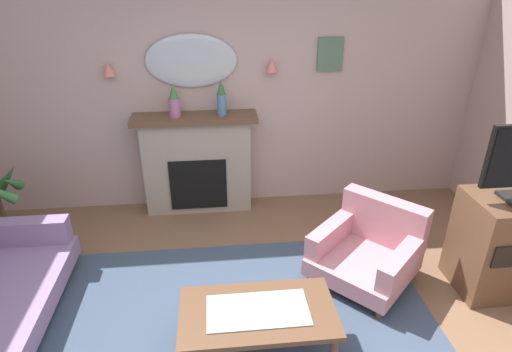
{
  "coord_description": "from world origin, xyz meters",
  "views": [
    {
      "loc": [
        -0.13,
        -2.2,
        2.59
      ],
      "look_at": [
        0.23,
        1.2,
        0.9
      ],
      "focal_mm": 29.61,
      "sensor_mm": 36.0,
      "label": 1
    }
  ],
  "objects_px": {
    "mantel_vase_centre": "(221,98)",
    "armchair_beside_couch": "(369,248)",
    "wall_sconce_left": "(108,69)",
    "framed_picture": "(330,54)",
    "tv_cabinet": "(508,244)",
    "fireplace": "(198,165)",
    "wall_mirror": "(191,61)",
    "wall_sconce_right": "(272,65)",
    "coffee_table": "(258,317)",
    "potted_plant_corner_palm": "(1,208)",
    "mantel_vase_left": "(174,102)"
  },
  "relations": [
    {
      "from": "mantel_vase_centre",
      "to": "armchair_beside_couch",
      "type": "distance_m",
      "value": 2.14
    },
    {
      "from": "wall_sconce_left",
      "to": "framed_picture",
      "type": "height_order",
      "value": "framed_picture"
    },
    {
      "from": "mantel_vase_centre",
      "to": "tv_cabinet",
      "type": "xyz_separation_m",
      "value": [
        2.39,
        -1.63,
        -0.9
      ]
    },
    {
      "from": "fireplace",
      "to": "wall_mirror",
      "type": "xyz_separation_m",
      "value": [
        0.0,
        0.14,
        1.14
      ]
    },
    {
      "from": "wall_sconce_left",
      "to": "framed_picture",
      "type": "relative_size",
      "value": 0.39
    },
    {
      "from": "wall_sconce_right",
      "to": "armchair_beside_couch",
      "type": "xyz_separation_m",
      "value": [
        0.72,
        -1.49,
        -1.35
      ]
    },
    {
      "from": "wall_sconce_left",
      "to": "tv_cabinet",
      "type": "relative_size",
      "value": 0.16
    },
    {
      "from": "wall_sconce_right",
      "to": "tv_cabinet",
      "type": "distance_m",
      "value": 2.82
    },
    {
      "from": "armchair_beside_couch",
      "to": "wall_mirror",
      "type": "bearing_deg",
      "value": 135.39
    },
    {
      "from": "wall_mirror",
      "to": "coffee_table",
      "type": "bearing_deg",
      "value": -79.1
    },
    {
      "from": "mantel_vase_centre",
      "to": "wall_sconce_left",
      "type": "xyz_separation_m",
      "value": [
        -1.15,
        0.12,
        0.31
      ]
    },
    {
      "from": "armchair_beside_couch",
      "to": "potted_plant_corner_palm",
      "type": "bearing_deg",
      "value": 166.03
    },
    {
      "from": "fireplace",
      "to": "potted_plant_corner_palm",
      "type": "bearing_deg",
      "value": -165.04
    },
    {
      "from": "wall_sconce_left",
      "to": "tv_cabinet",
      "type": "xyz_separation_m",
      "value": [
        3.54,
        -1.75,
        -1.21
      ]
    },
    {
      "from": "armchair_beside_couch",
      "to": "coffee_table",
      "type": "bearing_deg",
      "value": -143.73
    },
    {
      "from": "wall_sconce_right",
      "to": "tv_cabinet",
      "type": "relative_size",
      "value": 0.16
    },
    {
      "from": "mantel_vase_left",
      "to": "armchair_beside_couch",
      "type": "height_order",
      "value": "mantel_vase_left"
    },
    {
      "from": "coffee_table",
      "to": "tv_cabinet",
      "type": "xyz_separation_m",
      "value": [
        2.24,
        0.56,
        0.07
      ]
    },
    {
      "from": "wall_sconce_left",
      "to": "potted_plant_corner_palm",
      "type": "bearing_deg",
      "value": -151.03
    },
    {
      "from": "fireplace",
      "to": "mantel_vase_left",
      "type": "bearing_deg",
      "value": -171.94
    },
    {
      "from": "wall_sconce_left",
      "to": "fireplace",
      "type": "bearing_deg",
      "value": -6.16
    },
    {
      "from": "mantel_vase_left",
      "to": "potted_plant_corner_palm",
      "type": "xyz_separation_m",
      "value": [
        -1.76,
        -0.5,
        -0.89
      ]
    },
    {
      "from": "mantel_vase_left",
      "to": "mantel_vase_centre",
      "type": "xyz_separation_m",
      "value": [
        0.5,
        0.0,
        0.03
      ]
    },
    {
      "from": "mantel_vase_left",
      "to": "potted_plant_corner_palm",
      "type": "height_order",
      "value": "mantel_vase_left"
    },
    {
      "from": "potted_plant_corner_palm",
      "to": "fireplace",
      "type": "bearing_deg",
      "value": 14.96
    },
    {
      "from": "coffee_table",
      "to": "tv_cabinet",
      "type": "height_order",
      "value": "tv_cabinet"
    },
    {
      "from": "wall_mirror",
      "to": "mantel_vase_centre",
      "type": "bearing_deg",
      "value": -29.54
    },
    {
      "from": "wall_sconce_left",
      "to": "armchair_beside_couch",
      "type": "bearing_deg",
      "value": -31.74
    },
    {
      "from": "coffee_table",
      "to": "potted_plant_corner_palm",
      "type": "distance_m",
      "value": 2.95
    },
    {
      "from": "mantel_vase_centre",
      "to": "coffee_table",
      "type": "relative_size",
      "value": 0.35
    },
    {
      "from": "fireplace",
      "to": "wall_sconce_right",
      "type": "xyz_separation_m",
      "value": [
        0.85,
        0.09,
        1.09
      ]
    },
    {
      "from": "wall_sconce_left",
      "to": "wall_mirror",
      "type": "bearing_deg",
      "value": 3.37
    },
    {
      "from": "framed_picture",
      "to": "coffee_table",
      "type": "bearing_deg",
      "value": -113.81
    },
    {
      "from": "wall_mirror",
      "to": "wall_sconce_right",
      "type": "relative_size",
      "value": 6.86
    },
    {
      "from": "mantel_vase_centre",
      "to": "coffee_table",
      "type": "xyz_separation_m",
      "value": [
        0.15,
        -2.19,
        -0.97
      ]
    },
    {
      "from": "potted_plant_corner_palm",
      "to": "coffee_table",
      "type": "bearing_deg",
      "value": -35.0
    },
    {
      "from": "mantel_vase_left",
      "to": "armchair_beside_couch",
      "type": "distance_m",
      "value": 2.46
    },
    {
      "from": "wall_sconce_right",
      "to": "framed_picture",
      "type": "bearing_deg",
      "value": 5.27
    },
    {
      "from": "wall_mirror",
      "to": "coffee_table",
      "type": "height_order",
      "value": "wall_mirror"
    },
    {
      "from": "fireplace",
      "to": "mantel_vase_centre",
      "type": "bearing_deg",
      "value": -5.39
    },
    {
      "from": "framed_picture",
      "to": "potted_plant_corner_palm",
      "type": "relative_size",
      "value": 0.4
    },
    {
      "from": "potted_plant_corner_palm",
      "to": "wall_sconce_right",
      "type": "bearing_deg",
      "value": 12.35
    },
    {
      "from": "mantel_vase_left",
      "to": "framed_picture",
      "type": "bearing_deg",
      "value": 6.04
    },
    {
      "from": "mantel_vase_centre",
      "to": "wall_sconce_right",
      "type": "bearing_deg",
      "value": 12.31
    },
    {
      "from": "coffee_table",
      "to": "framed_picture",
      "type": "bearing_deg",
      "value": 66.19
    },
    {
      "from": "wall_mirror",
      "to": "wall_sconce_left",
      "type": "height_order",
      "value": "wall_mirror"
    },
    {
      "from": "framed_picture",
      "to": "tv_cabinet",
      "type": "xyz_separation_m",
      "value": [
        1.19,
        -1.81,
        -1.3
      ]
    },
    {
      "from": "mantel_vase_centre",
      "to": "wall_sconce_right",
      "type": "relative_size",
      "value": 2.78
    },
    {
      "from": "mantel_vase_centre",
      "to": "tv_cabinet",
      "type": "distance_m",
      "value": 3.03
    },
    {
      "from": "framed_picture",
      "to": "mantel_vase_centre",
      "type": "bearing_deg",
      "value": -171.47
    }
  ]
}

